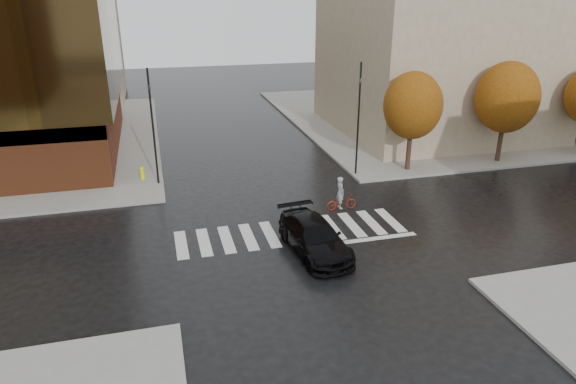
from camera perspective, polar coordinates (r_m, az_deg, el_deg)
name	(u,v)px	position (r m, az deg, el deg)	size (l,w,h in m)	color
ground	(294,236)	(25.72, 0.63, -4.92)	(120.00, 120.00, 0.00)	black
sidewalk_ne	(445,115)	(52.25, 17.05, 8.20)	(30.00, 30.00, 0.15)	gray
crosswalk	(291,232)	(26.15, 0.34, -4.43)	(12.00, 3.00, 0.01)	silver
building_ne_tan	(440,19)	(45.53, 16.54, 17.97)	(16.00, 16.00, 18.00)	gray
building_nw_far	(41,2)	(59.93, -25.77, 18.50)	(14.00, 12.00, 20.00)	gray
tree_ne_a	(413,106)	(34.40, 13.70, 9.30)	(3.80, 3.80, 6.50)	#2F2014
tree_ne_b	(507,98)	(38.17, 23.17, 9.63)	(4.20, 4.20, 6.89)	#2F2014
sedan	(314,237)	(23.97, 2.95, -5.00)	(2.17, 5.34, 1.55)	black
cyclist	(341,198)	(28.59, 5.92, -0.72)	(1.72, 0.67, 1.95)	maroon
traffic_light_nw	(152,120)	(31.98, -14.85, 7.73)	(0.19, 0.16, 7.09)	black
traffic_light_ne	(359,112)	(32.93, 7.86, 8.75)	(0.15, 0.18, 7.18)	black
fire_hydrant	(142,172)	(33.95, -15.91, 2.14)	(0.30, 0.30, 0.84)	#F9F40E
manhole	(288,226)	(26.73, 0.01, -3.82)	(0.64, 0.64, 0.01)	#452C18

